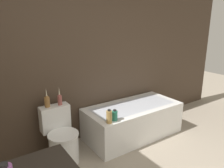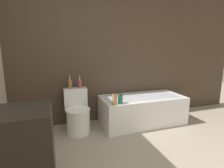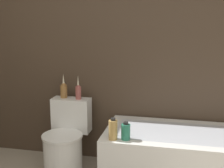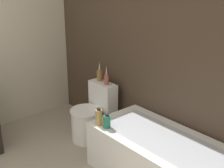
% 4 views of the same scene
% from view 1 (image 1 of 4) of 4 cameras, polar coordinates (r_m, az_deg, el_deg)
% --- Properties ---
extents(wall_back_tiled, '(6.40, 0.06, 2.60)m').
position_cam_1_polar(wall_back_tiled, '(3.20, -9.86, 7.01)').
color(wall_back_tiled, '#423326').
rests_on(wall_back_tiled, ground_plane).
extents(bathtub, '(1.53, 0.73, 0.51)m').
position_cam_1_polar(bathtub, '(3.57, 5.42, -9.40)').
color(bathtub, white).
rests_on(bathtub, ground).
extents(toilet, '(0.39, 0.55, 0.71)m').
position_cam_1_polar(toilet, '(3.03, -13.06, -13.88)').
color(toilet, white).
rests_on(toilet, ground).
extents(vase_gold, '(0.07, 0.07, 0.25)m').
position_cam_1_polar(vase_gold, '(2.99, -16.62, -4.22)').
color(vase_gold, olive).
rests_on(vase_gold, toilet).
extents(vase_silver, '(0.06, 0.06, 0.25)m').
position_cam_1_polar(vase_silver, '(3.02, -13.50, -3.83)').
color(vase_silver, '#994C47').
rests_on(vase_silver, toilet).
extents(shampoo_bottle_tall, '(0.08, 0.08, 0.19)m').
position_cam_1_polar(shampoo_bottle_tall, '(2.87, -0.76, -8.55)').
color(shampoo_bottle_tall, tan).
rests_on(shampoo_bottle_tall, bathtub).
extents(shampoo_bottle_short, '(0.08, 0.08, 0.15)m').
position_cam_1_polar(shampoo_bottle_short, '(2.95, 0.71, -8.22)').
color(shampoo_bottle_short, '#267259').
rests_on(shampoo_bottle_short, bathtub).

